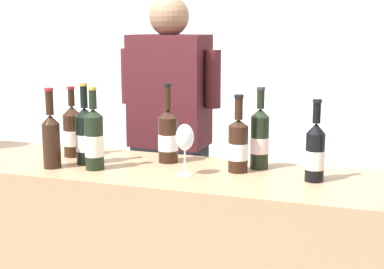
% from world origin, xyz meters
% --- Properties ---
extents(wall_back, '(8.00, 0.10, 2.80)m').
position_xyz_m(wall_back, '(0.00, 2.60, 1.40)').
color(wall_back, silver).
rests_on(wall_back, ground_plane).
extents(wine_bottle_0, '(0.08, 0.08, 0.33)m').
position_xyz_m(wine_bottle_0, '(0.01, 0.12, 1.08)').
color(wine_bottle_0, black).
rests_on(wine_bottle_0, counter).
extents(wine_bottle_1, '(0.08, 0.08, 0.33)m').
position_xyz_m(wine_bottle_1, '(-0.23, -0.09, 1.09)').
color(wine_bottle_1, black).
rests_on(wine_bottle_1, counter).
extents(wine_bottle_2, '(0.08, 0.08, 0.34)m').
position_xyz_m(wine_bottle_2, '(-0.30, -0.02, 1.09)').
color(wine_bottle_2, black).
rests_on(wine_bottle_2, counter).
extents(wine_bottle_3, '(0.07, 0.07, 0.33)m').
position_xyz_m(wine_bottle_3, '(-0.40, -0.12, 1.10)').
color(wine_bottle_3, black).
rests_on(wine_bottle_3, counter).
extents(wine_bottle_4, '(0.08, 0.08, 0.31)m').
position_xyz_m(wine_bottle_4, '(-0.42, 0.08, 1.08)').
color(wine_bottle_4, black).
rests_on(wine_bottle_4, counter).
extents(wine_bottle_5, '(0.07, 0.07, 0.31)m').
position_xyz_m(wine_bottle_5, '(0.63, 0.02, 1.08)').
color(wine_bottle_5, black).
rests_on(wine_bottle_5, counter).
extents(wine_bottle_6, '(0.07, 0.07, 0.33)m').
position_xyz_m(wine_bottle_6, '(0.40, 0.14, 1.10)').
color(wine_bottle_6, black).
rests_on(wine_bottle_6, counter).
extents(wine_bottle_7, '(0.08, 0.08, 0.31)m').
position_xyz_m(wine_bottle_7, '(0.33, 0.06, 1.08)').
color(wine_bottle_7, black).
rests_on(wine_bottle_7, counter).
extents(wine_glass, '(0.07, 0.07, 0.20)m').
position_xyz_m(wine_glass, '(0.15, -0.05, 1.11)').
color(wine_glass, silver).
rests_on(wine_glass, counter).
extents(person_server, '(0.54, 0.25, 1.68)m').
position_xyz_m(person_server, '(-0.18, 0.62, 0.82)').
color(person_server, black).
rests_on(person_server, ground_plane).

